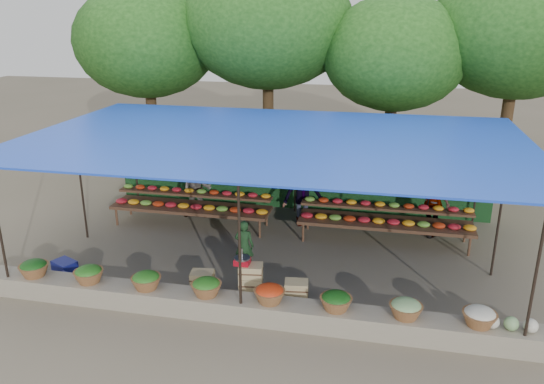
% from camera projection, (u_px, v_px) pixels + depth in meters
% --- Properties ---
extents(ground, '(60.00, 60.00, 0.00)m').
position_uv_depth(ground, '(274.00, 255.00, 12.40)').
color(ground, '#655C4A').
rests_on(ground, ground).
extents(stone_curb, '(10.60, 0.55, 0.40)m').
position_uv_depth(stone_curb, '(243.00, 308.00, 9.79)').
color(stone_curb, gray).
rests_on(stone_curb, ground).
extents(stall_canopy, '(10.80, 6.60, 2.82)m').
position_uv_depth(stall_canopy, '(275.00, 143.00, 11.59)').
color(stall_canopy, black).
rests_on(stall_canopy, ground).
extents(produce_baskets, '(8.98, 0.58, 0.34)m').
position_uv_depth(produce_baskets, '(238.00, 291.00, 9.69)').
color(produce_baskets, brown).
rests_on(produce_baskets, stone_curb).
extents(netting_backdrop, '(10.60, 0.06, 2.50)m').
position_uv_depth(netting_backdrop, '(297.00, 167.00, 14.90)').
color(netting_backdrop, '#1B4B22').
rests_on(netting_backdrop, ground).
extents(tree_row, '(16.51, 5.50, 7.12)m').
position_uv_depth(tree_row, '(330.00, 35.00, 16.40)').
color(tree_row, '#3C2515').
rests_on(tree_row, ground).
extents(fruit_table_left, '(4.21, 0.95, 0.93)m').
position_uv_depth(fruit_table_left, '(192.00, 203.00, 13.94)').
color(fruit_table_left, '#47301C').
rests_on(fruit_table_left, ground).
extents(fruit_table_right, '(4.21, 0.95, 0.93)m').
position_uv_depth(fruit_table_right, '(385.00, 218.00, 12.95)').
color(fruit_table_right, '#47301C').
rests_on(fruit_table_right, ground).
extents(crate_counter, '(2.39, 0.40, 0.77)m').
position_uv_depth(crate_counter, '(250.00, 286.00, 10.37)').
color(crate_counter, tan).
rests_on(crate_counter, ground).
extents(weighing_scale, '(0.31, 0.31, 0.33)m').
position_uv_depth(weighing_scale, '(242.00, 260.00, 10.22)').
color(weighing_scale, '#B00E1E').
rests_on(weighing_scale, crate_counter).
extents(vendor_seated, '(0.43, 0.28, 1.17)m').
position_uv_depth(vendor_seated, '(244.00, 246.00, 11.48)').
color(vendor_seated, '#1B3C1D').
rests_on(vendor_seated, ground).
extents(customer_left, '(0.90, 0.76, 1.63)m').
position_uv_depth(customer_left, '(197.00, 189.00, 14.37)').
color(customer_left, slate).
rests_on(customer_left, ground).
extents(customer_mid, '(1.31, 1.09, 1.77)m').
position_uv_depth(customer_mid, '(303.00, 193.00, 13.85)').
color(customer_mid, slate).
rests_on(customer_mid, ground).
extents(customer_right, '(1.03, 1.07, 1.79)m').
position_uv_depth(customer_right, '(432.00, 201.00, 13.22)').
color(customer_right, slate).
rests_on(customer_right, ground).
extents(blue_crate_front, '(0.65, 0.56, 0.33)m').
position_uv_depth(blue_crate_front, '(65.00, 285.00, 10.71)').
color(blue_crate_front, navy).
rests_on(blue_crate_front, ground).
extents(blue_crate_back, '(0.60, 0.53, 0.30)m').
position_uv_depth(blue_crate_back, '(65.00, 267.00, 11.47)').
color(blue_crate_back, navy).
rests_on(blue_crate_back, ground).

